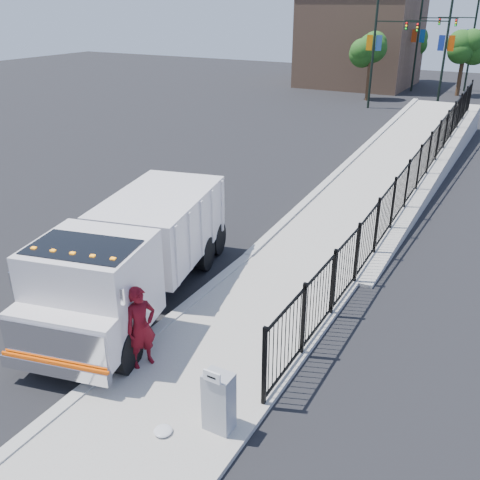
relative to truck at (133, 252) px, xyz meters
The scene contains 18 objects.
ground 2.10m from the truck, ahead, with size 120.00×120.00×0.00m, color black.
sidewalk 4.21m from the truck, 32.20° to the right, with size 3.55×12.00×0.12m, color #9E998E.
curb 2.92m from the truck, 56.19° to the right, with size 0.30×12.00×0.16m, color #ADAAA3.
ramp 16.36m from the truck, 77.49° to the left, with size 3.95×24.00×1.70m, color #9E998E.
iron_fence 12.91m from the truck, 67.40° to the left, with size 0.10×28.00×1.80m, color black.
truck is the anchor object (origin of this frame).
worker 3.01m from the truck, 48.45° to the right, with size 0.71×0.47×1.96m, color #5B0912.
utility_cabinet 5.53m from the truck, 34.65° to the right, with size 0.55×0.40×1.25m, color gray.
arrow_sign 5.60m from the truck, 36.50° to the right, with size 0.35×0.04×0.22m, color white.
debris 5.41m from the truck, 45.94° to the right, with size 0.37×0.37×0.09m, color silver.
light_pole_0 32.34m from the truck, 94.80° to the left, with size 3.77×0.22×8.00m.
light_pole_1 34.48m from the truck, 87.52° to the left, with size 3.78×0.22×8.00m.
light_pole_2 42.59m from the truck, 92.23° to the left, with size 3.78×0.22×8.00m.
light_pole_3 44.92m from the truck, 87.39° to the left, with size 3.78×0.22×8.00m.
tree_0 35.80m from the truck, 96.57° to the left, with size 2.44×2.44×5.22m.
tree_1 41.87m from the truck, 87.00° to the left, with size 2.31×2.31×5.15m.
tree_2 49.27m from the truck, 94.18° to the left, with size 2.49×2.49×5.24m.
building 44.62m from the truck, 99.82° to the left, with size 10.00×10.00×8.00m, color #8C664C.
Camera 1 is at (7.30, -9.80, 7.68)m, focal length 40.00 mm.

